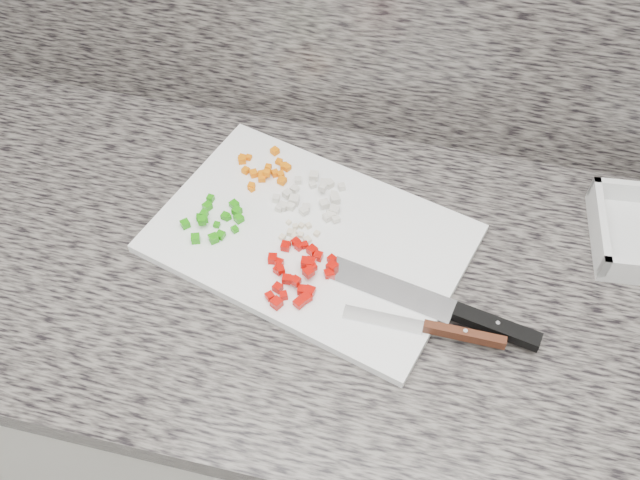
% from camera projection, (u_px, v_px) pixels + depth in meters
% --- Properties ---
extents(cabinet, '(3.92, 0.62, 0.86)m').
position_uv_depth(cabinet, '(367.00, 414.00, 1.40)').
color(cabinet, beige).
rests_on(cabinet, ground).
extents(countertop, '(3.96, 0.64, 0.04)m').
position_uv_depth(countertop, '(382.00, 287.00, 1.05)').
color(countertop, '#615C56').
rests_on(countertop, cabinet).
extents(cutting_board, '(0.52, 0.41, 0.02)m').
position_uv_depth(cutting_board, '(310.00, 239.00, 1.07)').
color(cutting_board, white).
rests_on(cutting_board, countertop).
extents(carrot_pile, '(0.09, 0.10, 0.02)m').
position_uv_depth(carrot_pile, '(264.00, 170.00, 1.14)').
color(carrot_pile, orange).
rests_on(carrot_pile, cutting_board).
extents(onion_pile, '(0.11, 0.09, 0.02)m').
position_uv_depth(onion_pile, '(313.00, 199.00, 1.10)').
color(onion_pile, beige).
rests_on(onion_pile, cutting_board).
extents(green_pepper_pile, '(0.09, 0.09, 0.02)m').
position_uv_depth(green_pepper_pile, '(214.00, 220.00, 1.07)').
color(green_pepper_pile, '#208D0C').
rests_on(green_pepper_pile, cutting_board).
extents(red_pepper_pile, '(0.10, 0.13, 0.02)m').
position_uv_depth(red_pepper_pile, '(300.00, 272.00, 1.01)').
color(red_pepper_pile, '#B10802').
rests_on(red_pepper_pile, cutting_board).
extents(garlic_pile, '(0.06, 0.05, 0.01)m').
position_uv_depth(garlic_pile, '(297.00, 234.00, 1.06)').
color(garlic_pile, beige).
rests_on(garlic_pile, cutting_board).
extents(chef_knife, '(0.30, 0.09, 0.02)m').
position_uv_depth(chef_knife, '(459.00, 313.00, 0.97)').
color(chef_knife, silver).
rests_on(chef_knife, cutting_board).
extents(paring_knife, '(0.22, 0.02, 0.02)m').
position_uv_depth(paring_knife, '(443.00, 331.00, 0.96)').
color(paring_knife, silver).
rests_on(paring_knife, cutting_board).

